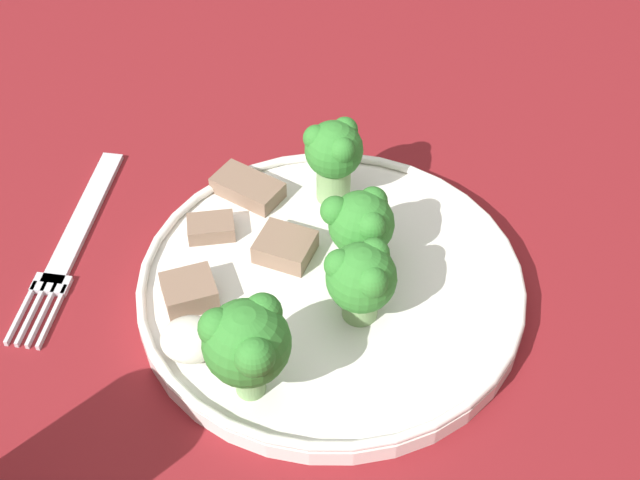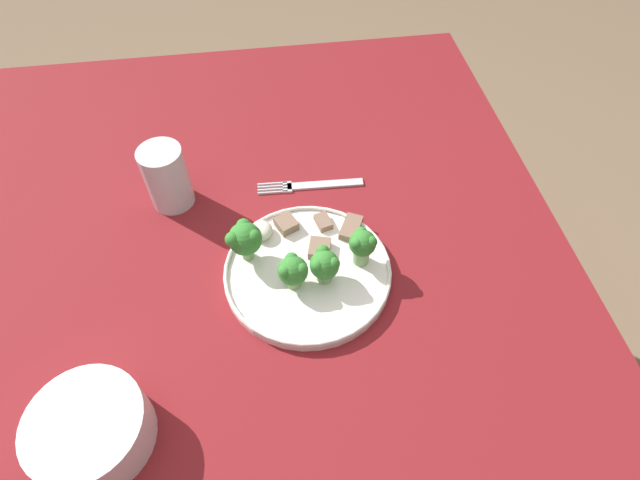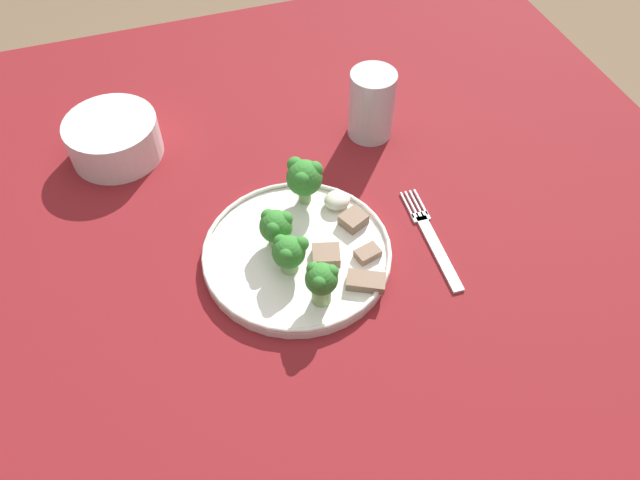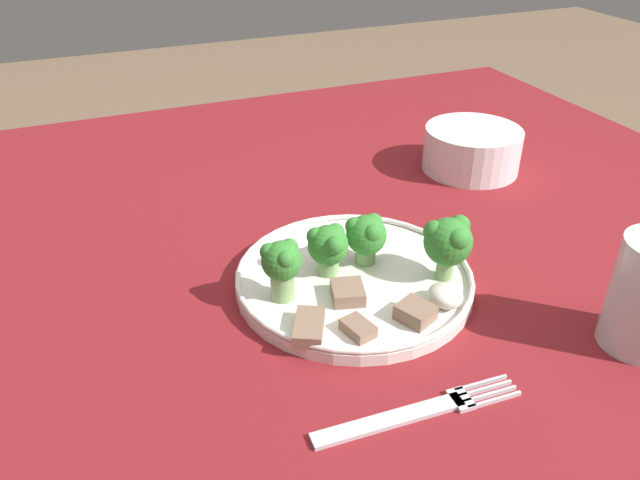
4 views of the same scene
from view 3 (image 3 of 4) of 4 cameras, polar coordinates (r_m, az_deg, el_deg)
name	(u,v)px [view 3 (image 3 of 4)]	position (r m, az deg, el deg)	size (l,w,h in m)	color
ground_plane	(293,421)	(1.50, -2.45, -16.20)	(8.00, 8.00, 0.00)	#7F664C
table	(279,246)	(0.94, -3.74, -0.57)	(1.23, 1.01, 0.74)	maroon
dinner_plate	(299,253)	(0.80, -1.94, -1.18)	(0.24, 0.24, 0.02)	white
fork	(432,239)	(0.84, 10.19, 0.08)	(0.03, 0.18, 0.00)	silver
cream_bowl	(114,139)	(0.97, -18.31, 8.75)	(0.13, 0.13, 0.06)	white
drinking_glass	(371,108)	(0.95, 4.72, 11.96)	(0.07, 0.07, 0.11)	silver
broccoli_floret_near_rim_left	(276,226)	(0.78, -4.05, 1.25)	(0.04, 0.04, 0.05)	#7FA866
broccoli_floret_center_left	(289,252)	(0.76, -2.88, -1.12)	(0.04, 0.04, 0.05)	#7FA866
broccoli_floret_back_left	(321,281)	(0.72, 0.13, -3.73)	(0.04, 0.04, 0.06)	#7FA866
broccoli_floret_front_left	(304,177)	(0.83, -1.45, 5.75)	(0.05, 0.05, 0.07)	#7FA866
meat_slice_front_slice	(326,255)	(0.79, 0.56, -1.39)	(0.04, 0.04, 0.01)	#846651
meat_slice_middle_slice	(353,220)	(0.82, 3.08, 1.87)	(0.04, 0.04, 0.02)	#846651
meat_slice_rear_slice	(368,253)	(0.79, 4.38, -1.23)	(0.03, 0.03, 0.01)	#846651
meat_slice_edge_slice	(366,281)	(0.77, 4.23, -3.80)	(0.05, 0.04, 0.01)	#846651
sauce_dollop	(337,200)	(0.84, 1.59, 3.66)	(0.04, 0.03, 0.02)	silver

